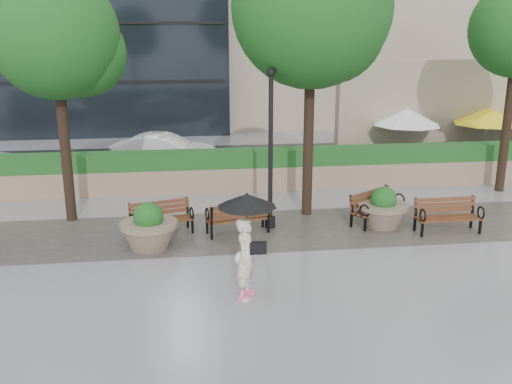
{
  "coord_description": "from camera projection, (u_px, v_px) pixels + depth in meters",
  "views": [
    {
      "loc": [
        -1.33,
        -11.03,
        5.11
      ],
      "look_at": [
        0.47,
        2.86,
        1.1
      ],
      "focal_mm": 40.0,
      "sensor_mm": 36.0,
      "label": 1
    }
  ],
  "objects": [
    {
      "name": "patio_umb_white",
      "position": [
        407.0,
        117.0,
        20.93
      ],
      "size": [
        2.5,
        2.5,
        2.3
      ],
      "color": "black",
      "rests_on": "ground"
    },
    {
      "name": "asphalt_street",
      "position": [
        218.0,
        163.0,
        22.58
      ],
      "size": [
        40.0,
        7.0,
        0.0
      ],
      "primitive_type": "cube",
      "color": "black",
      "rests_on": "ground"
    },
    {
      "name": "patio_umb_yellow_a",
      "position": [
        488.0,
        116.0,
        21.17
      ],
      "size": [
        2.5,
        2.5,
        2.3
      ],
      "color": "black",
      "rests_on": "ground"
    },
    {
      "name": "hedge_wall",
      "position": [
        225.0,
        171.0,
        18.58
      ],
      "size": [
        24.0,
        0.8,
        1.35
      ],
      "color": "#957960",
      "rests_on": "ground"
    },
    {
      "name": "tree_0",
      "position": [
        62.0,
        41.0,
        14.63
      ],
      "size": [
        3.39,
        3.29,
        6.61
      ],
      "color": "black",
      "rests_on": "ground"
    },
    {
      "name": "car_right",
      "position": [
        165.0,
        151.0,
        21.72
      ],
      "size": [
        4.11,
        2.31,
        1.28
      ],
      "primitive_type": "imported",
      "rotation": [
        0.0,
        0.0,
        1.31
      ],
      "color": "silver",
      "rests_on": "ground"
    },
    {
      "name": "cafe_hedge",
      "position": [
        473.0,
        164.0,
        20.51
      ],
      "size": [
        8.0,
        0.5,
        0.9
      ],
      "primitive_type": "cube",
      "color": "#17471A",
      "rests_on": "ground"
    },
    {
      "name": "planter_left",
      "position": [
        149.0,
        231.0,
        13.67
      ],
      "size": [
        1.38,
        1.38,
        1.16
      ],
      "color": "#7F6B56",
      "rests_on": "ground"
    },
    {
      "name": "bench_2",
      "position": [
        238.0,
        224.0,
        14.72
      ],
      "size": [
        1.7,
        0.95,
        0.86
      ],
      "rotation": [
        0.0,
        0.0,
        3.35
      ],
      "color": "brown",
      "rests_on": "ground"
    },
    {
      "name": "bench_3",
      "position": [
        376.0,
        214.0,
        15.54
      ],
      "size": [
        1.71,
        1.46,
        0.88
      ],
      "rotation": [
        0.0,
        0.0,
        0.6
      ],
      "color": "brown",
      "rests_on": "ground"
    },
    {
      "name": "tree_1",
      "position": [
        317.0,
        13.0,
        14.93
      ],
      "size": [
        4.22,
        4.22,
        7.76
      ],
      "color": "black",
      "rests_on": "ground"
    },
    {
      "name": "lamppost",
      "position": [
        270.0,
        160.0,
        14.74
      ],
      "size": [
        0.28,
        0.28,
        4.2
      ],
      "color": "black",
      "rests_on": "ground"
    },
    {
      "name": "cafe_wall",
      "position": [
        462.0,
        112.0,
        22.25
      ],
      "size": [
        10.0,
        0.6,
        4.0
      ],
      "primitive_type": "cube",
      "color": "tan",
      "rests_on": "ground"
    },
    {
      "name": "ground",
      "position": [
        251.0,
        279.0,
        12.09
      ],
      "size": [
        100.0,
        100.0,
        0.0
      ],
      "primitive_type": "plane",
      "color": "gray",
      "rests_on": "ground"
    },
    {
      "name": "pedestrian",
      "position": [
        247.0,
        236.0,
        10.96
      ],
      "size": [
        1.15,
        1.15,
        2.11
      ],
      "rotation": [
        0.0,
        0.0,
        1.15
      ],
      "color": "#EAE2C5",
      "rests_on": "ground"
    },
    {
      "name": "cobble_strip",
      "position": [
        237.0,
        231.0,
        14.95
      ],
      "size": [
        28.0,
        3.2,
        0.01
      ],
      "primitive_type": "cube",
      "color": "#383330",
      "rests_on": "ground"
    },
    {
      "name": "bench_4",
      "position": [
        447.0,
        223.0,
        14.79
      ],
      "size": [
        1.68,
        0.69,
        0.89
      ],
      "rotation": [
        0.0,
        0.0,
        0.02
      ],
      "color": "brown",
      "rests_on": "ground"
    },
    {
      "name": "planter_right",
      "position": [
        383.0,
        211.0,
        15.17
      ],
      "size": [
        1.33,
        1.33,
        1.12
      ],
      "color": "#7F6B56",
      "rests_on": "ground"
    },
    {
      "name": "bench_1",
      "position": [
        162.0,
        225.0,
        14.66
      ],
      "size": [
        1.68,
        1.02,
        0.85
      ],
      "rotation": [
        0.0,
        0.0,
        0.27
      ],
      "color": "brown",
      "rests_on": "ground"
    }
  ]
}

